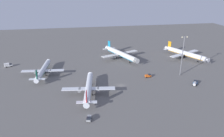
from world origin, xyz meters
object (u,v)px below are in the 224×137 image
Objects in this scene: airplane_mid_apron at (43,70)px; airplane_near_gate at (185,53)px; cargo_loader at (89,118)px; airplane_far_stand at (89,88)px; baggage_tractor at (148,76)px; fuel_truck at (195,83)px; apron_light_central at (183,54)px; airplane_terminal_side at (121,54)px; catering_truck at (8,65)px.

airplane_near_gate is (118.57, 16.99, 0.60)m from airplane_mid_apron.
airplane_near_gate is at bearing 14.27° from airplane_mid_apron.
airplane_far_stand is at bearing -80.64° from cargo_loader.
fuel_truck is (25.89, -17.01, 0.19)m from baggage_tractor.
baggage_tractor is 28.14m from apron_light_central.
airplane_near_gate is 1.48× the size of apron_light_central.
airplane_mid_apron reaches higher than fuel_truck.
airplane_far_stand reaches higher than fuel_truck.
airplane_near_gate is (88.71, 51.35, 0.43)m from airplane_far_stand.
airplane_terminal_side is 44.35m from baggage_tractor.
cargo_loader is 0.73× the size of catering_truck.
airplane_near_gate is at bearing 57.54° from apron_light_central.
airplane_far_stand is at bearing 24.39° from catering_truck.
airplane_near_gate is 119.57m from cargo_loader.
baggage_tractor is 62.68m from cargo_loader.
airplane_mid_apron is at bearing -51.77° from cargo_loader.
catering_truck is at bearing 162.60° from apron_light_central.
catering_truck is 132.89m from apron_light_central.
airplane_far_stand is 1.41× the size of apron_light_central.
fuel_truck reaches higher than cargo_loader.
baggage_tractor is 109.39m from catering_truck.
cargo_loader is (-44.86, -43.78, 0.00)m from baggage_tractor.
fuel_truck is at bearing 43.93° from airplane_near_gate.
airplane_mid_apron is 119.78m from airplane_near_gate.
fuel_truck is at bearing 50.87° from baggage_tractor.
airplane_terminal_side is 56.47m from apron_light_central.
catering_truck is at bearing 144.17° from airplane_far_stand.
catering_truck is (-29.41, 22.02, -2.14)m from airplane_mid_apron.
airplane_mid_apron is at bearing 169.74° from apron_light_central.
airplane_far_stand is 0.96× the size of airplane_near_gate.
cargo_loader is (-34.50, -86.77, -3.31)m from airplane_terminal_side.
airplane_far_stand reaches higher than airplane_mid_apron.
airplane_far_stand is at bearing -42.90° from airplane_mid_apron.
airplane_near_gate reaches higher than fuel_truck.
airplane_far_stand is 6.55× the size of catering_truck.
catering_truck is (-102.15, 39.12, 0.40)m from baggage_tractor.
airplane_mid_apron is at bearing 138.73° from airplane_far_stand.
airplane_far_stand is 0.91× the size of airplane_terminal_side.
airplane_terminal_side is at bearing 70.37° from catering_truck.
catering_truck is (-91.78, -3.87, -2.92)m from airplane_terminal_side.
airplane_terminal_side reaches higher than catering_truck.
airplane_far_stand is at bearing 5.30° from airplane_near_gate.
catering_truck is 0.22× the size of apron_light_central.
apron_light_central is (-1.99, 16.62, 14.67)m from fuel_truck.
airplane_far_stand is 45.52m from airplane_mid_apron.
airplane_mid_apron is (-29.85, 34.36, -0.17)m from airplane_far_stand.
catering_truck is (-147.98, 5.04, -2.74)m from airplane_near_gate.
baggage_tractor is at bearing -173.20° from fuel_truck.
cargo_loader is (27.87, -60.88, -2.54)m from airplane_mid_apron.
airplane_mid_apron reaches higher than cargo_loader.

